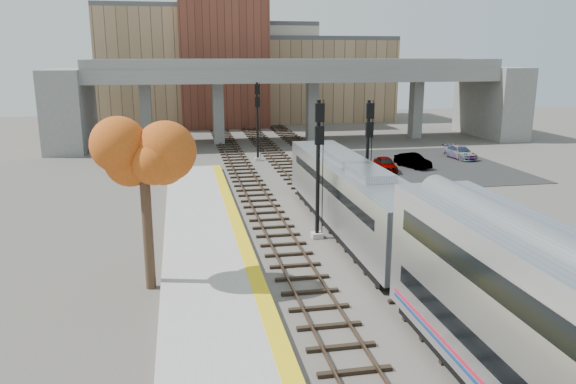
{
  "coord_description": "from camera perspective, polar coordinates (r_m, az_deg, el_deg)",
  "views": [
    {
      "loc": [
        -8.38,
        -19.58,
        10.0
      ],
      "look_at": [
        -2.58,
        10.39,
        2.5
      ],
      "focal_mm": 35.0,
      "sensor_mm": 36.0,
      "label": 1
    }
  ],
  "objects": [
    {
      "name": "ground",
      "position": [
        23.53,
        11.29,
        -11.64
      ],
      "size": [
        160.0,
        160.0,
        0.0
      ],
      "primitive_type": "plane",
      "color": "#47423D",
      "rests_on": "ground"
    },
    {
      "name": "platform",
      "position": [
        21.94,
        -7.0,
        -12.92
      ],
      "size": [
        4.5,
        60.0,
        0.35
      ],
      "primitive_type": "cube",
      "color": "#9E9E99",
      "rests_on": "ground"
    },
    {
      "name": "yellow_strip",
      "position": [
        22.04,
        -1.97,
        -12.17
      ],
      "size": [
        0.7,
        60.0,
        0.01
      ],
      "primitive_type": "cube",
      "color": "yellow",
      "rests_on": "platform"
    },
    {
      "name": "tracks",
      "position": [
        34.85,
        5.03,
        -2.8
      ],
      "size": [
        10.7,
        95.0,
        0.25
      ],
      "color": "black",
      "rests_on": "ground"
    },
    {
      "name": "overpass",
      "position": [
        66.07,
        0.7,
        10.17
      ],
      "size": [
        54.0,
        12.0,
        9.5
      ],
      "color": "slate",
      "rests_on": "ground"
    },
    {
      "name": "buildings_far",
      "position": [
        86.71,
        -4.67,
        12.36
      ],
      "size": [
        43.0,
        21.0,
        20.6
      ],
      "color": "tan",
      "rests_on": "ground"
    },
    {
      "name": "parking_lot",
      "position": [
        53.52,
        14.0,
        2.65
      ],
      "size": [
        14.0,
        18.0,
        0.04
      ],
      "primitive_type": "cube",
      "color": "black",
      "rests_on": "ground"
    },
    {
      "name": "locomotive",
      "position": [
        31.99,
        6.44,
        -0.25
      ],
      "size": [
        3.02,
        19.05,
        4.1
      ],
      "color": "#A8AAB2",
      "rests_on": "ground"
    },
    {
      "name": "signal_mast_near",
      "position": [
        30.51,
        3.08,
        2.29
      ],
      "size": [
        0.6,
        0.64,
        7.67
      ],
      "color": "#9E9E99",
      "rests_on": "ground"
    },
    {
      "name": "signal_mast_mid",
      "position": [
        35.27,
        8.08,
        3.32
      ],
      "size": [
        0.6,
        0.64,
        7.29
      ],
      "color": "#9E9E99",
      "rests_on": "ground"
    },
    {
      "name": "signal_mast_far",
      "position": [
        53.76,
        -3.12,
        7.14
      ],
      "size": [
        0.6,
        0.64,
        7.46
      ],
      "color": "#9E9E99",
      "rests_on": "ground"
    },
    {
      "name": "tree",
      "position": [
        24.12,
        -14.52,
        3.84
      ],
      "size": [
        3.6,
        3.6,
        8.1
      ],
      "color": "#382619",
      "rests_on": "ground"
    },
    {
      "name": "car_a",
      "position": [
        49.85,
        9.86,
        2.82
      ],
      "size": [
        1.81,
        3.82,
        1.26
      ],
      "primitive_type": "imported",
      "rotation": [
        0.0,
        0.0,
        -0.09
      ],
      "color": "#99999E",
      "rests_on": "parking_lot"
    },
    {
      "name": "car_b",
      "position": [
        52.01,
        12.56,
        3.14
      ],
      "size": [
        2.46,
        4.03,
        1.25
      ],
      "primitive_type": "imported",
      "rotation": [
        0.0,
        0.0,
        0.32
      ],
      "color": "#99999E",
      "rests_on": "parking_lot"
    },
    {
      "name": "car_c",
      "position": [
        57.74,
        17.08,
        3.88
      ],
      "size": [
        2.16,
        4.38,
        1.22
      ],
      "primitive_type": "imported",
      "rotation": [
        0.0,
        0.0,
        0.11
      ],
      "color": "#99999E",
      "rests_on": "parking_lot"
    }
  ]
}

